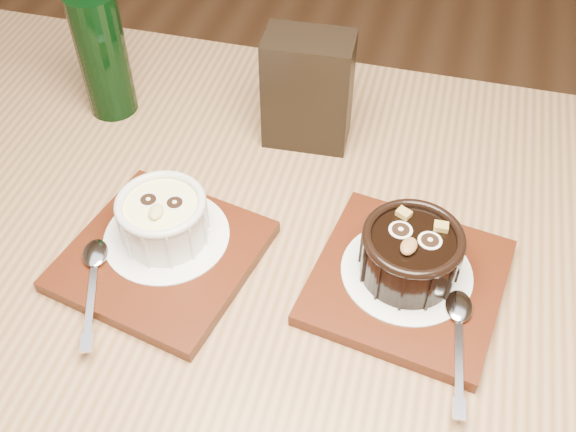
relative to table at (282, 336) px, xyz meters
The scene contains 11 objects.
table is the anchor object (origin of this frame).
tray_left 0.16m from the table, behind, with size 0.18×0.18×0.01m, color #4B1C0C.
doily_left 0.17m from the table, behind, with size 0.13×0.13×0.00m, color white.
ramekin_white 0.19m from the table, behind, with size 0.09×0.09×0.05m.
spoon_left 0.21m from the table, 162.57° to the right, with size 0.03×0.13×0.01m, color silver, non-canonical shape.
tray_right 0.16m from the table, 15.98° to the left, with size 0.18×0.18×0.01m, color #4B1C0C.
doily_right 0.16m from the table, 18.56° to the left, with size 0.13×0.13×0.00m, color white.
ramekin_dark 0.19m from the table, 18.57° to the left, with size 0.10×0.10×0.06m.
spoon_right 0.21m from the table, ahead, with size 0.03×0.13×0.01m, color silver, non-canonical shape.
condiment_stand 0.28m from the table, 98.24° to the left, with size 0.10×0.06×0.14m, color black.
green_bottle 0.40m from the table, 142.54° to the left, with size 0.06×0.06×0.22m.
Camera 1 is at (0.25, -0.39, 1.29)m, focal length 42.00 mm.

